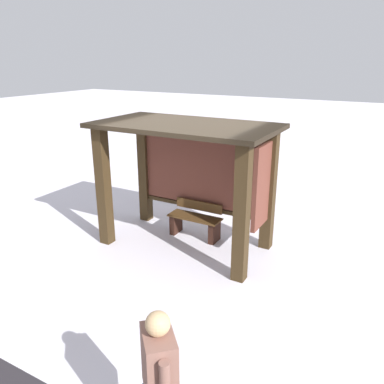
# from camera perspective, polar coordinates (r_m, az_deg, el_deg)

# --- Properties ---
(ground_plane) EXTENTS (60.00, 60.00, 0.00)m
(ground_plane) POSITION_cam_1_polar(r_m,az_deg,el_deg) (7.90, -0.95, -7.65)
(ground_plane) COLOR white
(bus_shelter) EXTENTS (3.35, 1.84, 2.43)m
(bus_shelter) POSITION_cam_1_polar(r_m,az_deg,el_deg) (7.40, 0.31, 4.46)
(bus_shelter) COLOR #362714
(bus_shelter) RESTS_ON ground
(bench_left_inside) EXTENTS (1.11, 0.41, 0.74)m
(bench_left_inside) POSITION_cam_1_polar(r_m,az_deg,el_deg) (8.08, 0.49, -4.40)
(bench_left_inside) COLOR #4A3117
(bench_left_inside) RESTS_ON ground
(person_walking) EXTENTS (0.48, 0.50, 1.61)m
(person_walking) POSITION_cam_1_polar(r_m,az_deg,el_deg) (3.73, -4.77, -25.63)
(person_walking) COLOR #895E51
(person_walking) RESTS_ON ground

